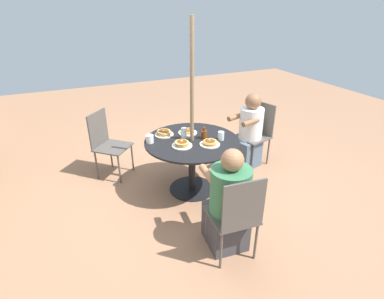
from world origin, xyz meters
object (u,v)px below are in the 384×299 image
coffee_cup (150,139)px  pancake_plate_b (188,132)px  syrup_bottle (204,134)px  drinking_glass_a (184,133)px  patio_chair_south (257,130)px  patio_chair_north (107,141)px  pancake_plate_c (164,133)px  drinking_glass_b (221,136)px  pancake_plate_a (210,143)px  pancake_plate_d (182,144)px  patio_table (192,150)px  diner_south (249,134)px  diner_east (228,205)px  patio_chair_east (237,214)px

coffee_cup → pancake_plate_b: bearing=-81.1°
pancake_plate_b → syrup_bottle: 0.26m
drinking_glass_a → patio_chair_south: bearing=-79.4°
syrup_bottle → drinking_glass_a: 0.25m
patio_chair_north → pancake_plate_c: (-0.55, -0.65, 0.22)m
pancake_plate_b → pancake_plate_c: 0.30m
patio_chair_south → drinking_glass_b: (-0.45, 0.87, 0.25)m
pancake_plate_a → pancake_plate_d: bearing=73.2°
patio_table → coffee_cup: (0.14, 0.49, 0.18)m
diner_south → drinking_glass_a: diner_south is taller
pancake_plate_c → pancake_plate_b: bearing=-102.0°
patio_chair_north → coffee_cup: bearing=73.6°
pancake_plate_b → diner_east: bearing=174.6°
patio_table → patio_chair_north: 1.24m
patio_chair_north → pancake_plate_d: size_ratio=3.82×
pancake_plate_d → coffee_cup: coffee_cup is taller
pancake_plate_c → coffee_cup: bearing=122.6°
patio_chair_north → drinking_glass_a: patio_chair_north is taller
pancake_plate_b → pancake_plate_d: 0.39m
pancake_plate_a → syrup_bottle: bearing=-4.0°
coffee_cup → drinking_glass_a: bearing=-97.5°
pancake_plate_b → drinking_glass_b: (-0.35, -0.29, 0.03)m
pancake_plate_a → pancake_plate_c: bearing=39.7°
patio_chair_south → pancake_plate_d: 1.45m
pancake_plate_c → drinking_glass_a: bearing=-136.7°
patio_chair_north → pancake_plate_b: patio_chair_north is taller
pancake_plate_d → pancake_plate_b: bearing=-32.4°
pancake_plate_a → patio_table: bearing=34.6°
patio_table → drinking_glass_b: (-0.13, -0.33, 0.19)m
syrup_bottle → pancake_plate_b: bearing=27.4°
diner_east → coffee_cup: (1.19, 0.40, 0.27)m
patio_chair_east → syrup_bottle: 1.27m
patio_chair_south → diner_south: (-0.05, 0.17, -0.01)m
patio_chair_north → drinking_glass_b: size_ratio=8.70×
diner_east → syrup_bottle: 1.10m
pancake_plate_d → coffee_cup: bearing=52.2°
pancake_plate_c → pancake_plate_d: size_ratio=1.00×
pancake_plate_c → pancake_plate_a: bearing=-140.3°
patio_table → patio_chair_east: (-1.23, 0.10, -0.06)m
patio_chair_east → drinking_glass_b: (1.10, -0.43, 0.25)m
patio_chair_south → coffee_cup: patio_chair_south is taller
diner_south → coffee_cup: 1.54m
patio_table → diner_east: diner_east is taller
pancake_plate_c → pancake_plate_d: bearing=-167.1°
patio_chair_east → patio_chair_south: bearing=54.8°
diner_east → drinking_glass_b: size_ratio=10.33×
pancake_plate_a → pancake_plate_c: pancake_plate_c is taller
pancake_plate_d → drinking_glass_b: (-0.02, -0.50, 0.03)m
patio_chair_east → drinking_glass_b: 1.21m
pancake_plate_a → coffee_cup: bearing=61.7°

